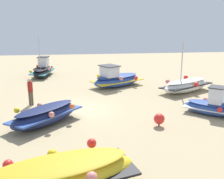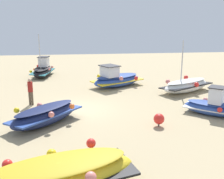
# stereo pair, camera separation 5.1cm
# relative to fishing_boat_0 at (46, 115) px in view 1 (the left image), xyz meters

# --- Properties ---
(ground_plane) EXTENTS (54.06, 54.06, 0.00)m
(ground_plane) POSITION_rel_fishing_boat_0_xyz_m (2.10, -1.62, -0.53)
(ground_plane) COLOR tan
(fishing_boat_0) EXTENTS (4.11, 3.97, 1.10)m
(fishing_boat_0) POSITION_rel_fishing_boat_0_xyz_m (0.00, 0.00, 0.00)
(fishing_boat_0) COLOR navy
(fishing_boat_0) RESTS_ON ground_plane
(fishing_boat_1) EXTENTS (3.56, 4.67, 3.93)m
(fishing_boat_1) POSITION_rel_fishing_boat_0_xyz_m (5.42, -9.78, -0.02)
(fishing_boat_1) COLOR white
(fishing_boat_1) RESTS_ON ground_plane
(fishing_boat_2) EXTENTS (3.15, 5.40, 1.24)m
(fishing_boat_2) POSITION_rel_fishing_boat_0_xyz_m (-6.09, -1.05, 0.06)
(fishing_boat_2) COLOR gold
(fishing_boat_2) RESTS_ON ground_plane
(fishing_boat_3) EXTENTS (3.67, 4.67, 1.84)m
(fishing_boat_3) POSITION_rel_fishing_boat_0_xyz_m (7.82, -4.83, 0.08)
(fishing_boat_3) COLOR #2D4C9E
(fishing_boat_3) RESTS_ON ground_plane
(fishing_boat_4) EXTENTS (2.92, 3.21, 1.71)m
(fishing_boat_4) POSITION_rel_fishing_boat_0_xyz_m (0.31, -9.32, -0.02)
(fishing_boat_4) COLOR #2D4C9E
(fishing_boat_4) RESTS_ON ground_plane
(fishing_boat_5) EXTENTS (4.14, 2.11, 4.05)m
(fishing_boat_5) POSITION_rel_fishing_boat_0_xyz_m (12.77, 1.56, 0.06)
(fishing_boat_5) COLOR black
(fishing_boat_5) RESTS_ON ground_plane
(person_walking) EXTENTS (0.32, 0.32, 1.73)m
(person_walking) POSITION_rel_fishing_boat_0_xyz_m (3.54, 1.27, 0.47)
(person_walking) COLOR brown
(person_walking) RESTS_ON ground_plane
(mooring_buoy_0) EXTENTS (0.56, 0.56, 0.68)m
(mooring_buoy_0) POSITION_rel_fishing_boat_0_xyz_m (-1.01, -5.79, -0.13)
(mooring_buoy_0) COLOR #3F3F42
(mooring_buoy_0) RESTS_ON ground_plane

